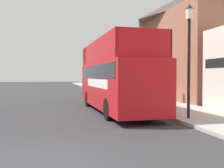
{
  "coord_description": "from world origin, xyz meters",
  "views": [
    {
      "loc": [
        0.58,
        -6.22,
        2.05
      ],
      "look_at": [
        4.25,
        10.25,
        1.55
      ],
      "focal_mm": 42.0,
      "sensor_mm": 36.0,
      "label": 1
    }
  ],
  "objects_px": {
    "parked_car_ahead_of_bus": "(101,91)",
    "lamp_post_second": "(138,57)",
    "lamp_post_nearest": "(189,41)",
    "tour_bus": "(115,80)"
  },
  "relations": [
    {
      "from": "parked_car_ahead_of_bus",
      "to": "lamp_post_second",
      "type": "bearing_deg",
      "value": -66.17
    },
    {
      "from": "parked_car_ahead_of_bus",
      "to": "lamp_post_nearest",
      "type": "bearing_deg",
      "value": -78.74
    },
    {
      "from": "lamp_post_nearest",
      "to": "lamp_post_second",
      "type": "xyz_separation_m",
      "value": [
        0.03,
        7.4,
        -0.21
      ]
    },
    {
      "from": "tour_bus",
      "to": "parked_car_ahead_of_bus",
      "type": "relative_size",
      "value": 2.39
    },
    {
      "from": "parked_car_ahead_of_bus",
      "to": "tour_bus",
      "type": "bearing_deg",
      "value": -91.83
    },
    {
      "from": "parked_car_ahead_of_bus",
      "to": "lamp_post_nearest",
      "type": "height_order",
      "value": "lamp_post_nearest"
    },
    {
      "from": "lamp_post_second",
      "to": "parked_car_ahead_of_bus",
      "type": "bearing_deg",
      "value": 111.01
    },
    {
      "from": "tour_bus",
      "to": "parked_car_ahead_of_bus",
      "type": "height_order",
      "value": "tour_bus"
    },
    {
      "from": "parked_car_ahead_of_bus",
      "to": "lamp_post_second",
      "type": "xyz_separation_m",
      "value": [
        1.84,
        -4.8,
        2.75
      ]
    },
    {
      "from": "tour_bus",
      "to": "parked_car_ahead_of_bus",
      "type": "distance_m",
      "value": 8.23
    }
  ]
}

